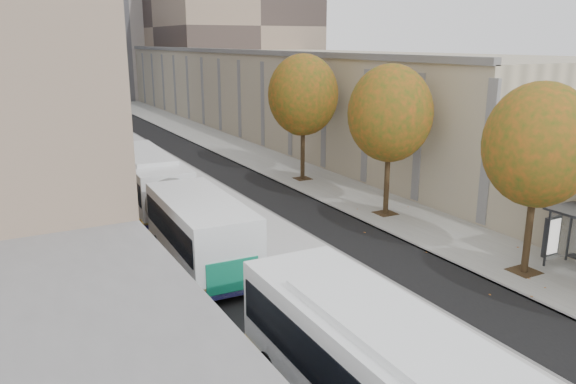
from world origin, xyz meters
TOP-DOWN VIEW (x-y plane):
  - bus_platform at (-3.88, 35.00)m, footprint 4.25×150.00m
  - sidewalk at (4.12, 35.00)m, footprint 4.75×150.00m
  - building_tan at (15.50, 64.00)m, footprint 18.00×92.00m
  - building_far_block at (6.00, 96.00)m, footprint 30.00×18.00m
  - tree_c at (3.60, 13.00)m, footprint 4.20×4.20m
  - tree_d at (3.60, 22.00)m, footprint 4.40×4.40m
  - tree_e at (3.60, 31.00)m, footprint 4.60×4.60m
  - bus_far at (-7.57, 25.02)m, footprint 3.34×18.36m
  - distant_car at (-7.90, 59.69)m, footprint 1.77×3.74m

SIDE VIEW (x-z plane):
  - sidewalk at x=4.12m, z-range 0.00..0.08m
  - bus_platform at x=-3.88m, z-range 0.00..0.15m
  - distant_car at x=-7.90m, z-range 0.00..1.23m
  - bus_far at x=-7.57m, z-range 0.14..3.19m
  - building_tan at x=15.50m, z-range 0.00..8.00m
  - tree_c at x=3.60m, z-range 1.61..8.89m
  - tree_d at x=3.60m, z-range 1.67..9.27m
  - tree_e at x=3.60m, z-range 1.73..9.64m
  - building_far_block at x=6.00m, z-range 0.00..30.00m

